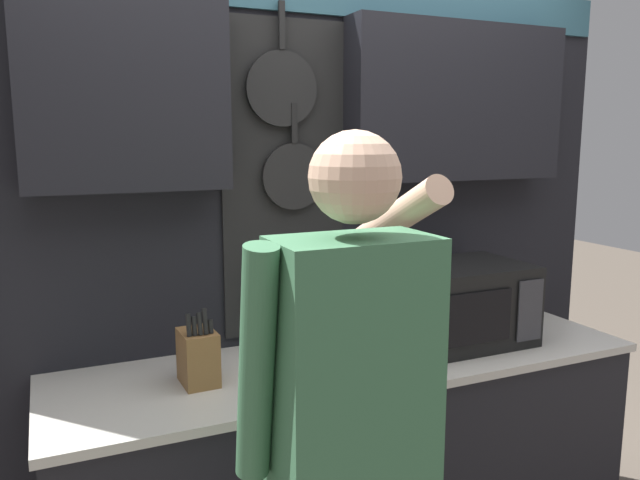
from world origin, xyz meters
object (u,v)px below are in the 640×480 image
microwave (460,303)px  person (350,421)px  utensil_crock (329,339)px  knife_block (198,357)px

microwave → person: size_ratio=0.30×
microwave → utensil_crock: (-0.57, 0.00, -0.07)m
microwave → utensil_crock: utensil_crock is taller
microwave → person: bearing=-140.5°
microwave → knife_block: size_ratio=1.96×
utensil_crock → microwave: bearing=-0.3°
utensil_crock → person: (-0.26, -0.68, 0.04)m
microwave → utensil_crock: 0.57m
microwave → knife_block: 1.04m
person → utensil_crock: bearing=69.1°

